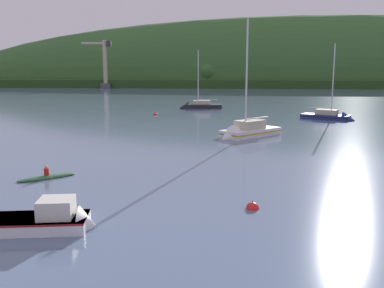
{
  "coord_description": "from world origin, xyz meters",
  "views": [
    {
      "loc": [
        -2.99,
        -5.55,
        7.05
      ],
      "look_at": [
        -5.93,
        25.59,
        1.57
      ],
      "focal_mm": 39.32,
      "sensor_mm": 36.0,
      "label": 1
    }
  ],
  "objects_px": {
    "sailboat_midwater_white": "(198,107)",
    "canoe_with_paddler": "(47,177)",
    "mooring_buoy_foreground": "(252,209)",
    "sailboat_far_left": "(245,134)",
    "mooring_buoy_off_fishing_boat": "(155,115)",
    "fishing_boat_moored": "(46,224)",
    "dockside_crane": "(105,66)",
    "sailboat_near_mooring": "(331,118)"
  },
  "relations": [
    {
      "from": "fishing_boat_moored",
      "to": "mooring_buoy_foreground",
      "type": "bearing_deg",
      "value": 11.79
    },
    {
      "from": "sailboat_midwater_white",
      "to": "dockside_crane",
      "type": "bearing_deg",
      "value": -68.76
    },
    {
      "from": "sailboat_near_mooring",
      "to": "sailboat_midwater_white",
      "type": "bearing_deg",
      "value": 170.82
    },
    {
      "from": "sailboat_near_mooring",
      "to": "mooring_buoy_foreground",
      "type": "distance_m",
      "value": 43.27
    },
    {
      "from": "canoe_with_paddler",
      "to": "sailboat_midwater_white",
      "type": "bearing_deg",
      "value": 42.39
    },
    {
      "from": "fishing_boat_moored",
      "to": "mooring_buoy_foreground",
      "type": "distance_m",
      "value": 10.13
    },
    {
      "from": "fishing_boat_moored",
      "to": "sailboat_near_mooring",
      "type": "bearing_deg",
      "value": 53.22
    },
    {
      "from": "fishing_boat_moored",
      "to": "mooring_buoy_off_fishing_boat",
      "type": "distance_m",
      "value": 49.32
    },
    {
      "from": "dockside_crane",
      "to": "mooring_buoy_foreground",
      "type": "height_order",
      "value": "dockside_crane"
    },
    {
      "from": "sailboat_near_mooring",
      "to": "mooring_buoy_off_fishing_boat",
      "type": "height_order",
      "value": "sailboat_near_mooring"
    },
    {
      "from": "sailboat_near_mooring",
      "to": "mooring_buoy_foreground",
      "type": "xyz_separation_m",
      "value": [
        -13.26,
        -41.19,
        -0.29
      ]
    },
    {
      "from": "sailboat_far_left",
      "to": "mooring_buoy_off_fishing_boat",
      "type": "relative_size",
      "value": 18.48
    },
    {
      "from": "dockside_crane",
      "to": "sailboat_near_mooring",
      "type": "distance_m",
      "value": 123.8
    },
    {
      "from": "canoe_with_paddler",
      "to": "mooring_buoy_foreground",
      "type": "xyz_separation_m",
      "value": [
        13.28,
        -4.93,
        -0.1
      ]
    },
    {
      "from": "mooring_buoy_foreground",
      "to": "sailboat_near_mooring",
      "type": "bearing_deg",
      "value": 72.16
    },
    {
      "from": "fishing_boat_moored",
      "to": "mooring_buoy_off_fishing_boat",
      "type": "relative_size",
      "value": 7.43
    },
    {
      "from": "dockside_crane",
      "to": "sailboat_far_left",
      "type": "bearing_deg",
      "value": 105.06
    },
    {
      "from": "sailboat_far_left",
      "to": "sailboat_near_mooring",
      "type": "bearing_deg",
      "value": -173.21
    },
    {
      "from": "sailboat_midwater_white",
      "to": "mooring_buoy_off_fishing_boat",
      "type": "relative_size",
      "value": 16.01
    },
    {
      "from": "mooring_buoy_foreground",
      "to": "mooring_buoy_off_fishing_boat",
      "type": "distance_m",
      "value": 47.32
    },
    {
      "from": "sailboat_far_left",
      "to": "canoe_with_paddler",
      "type": "height_order",
      "value": "sailboat_far_left"
    },
    {
      "from": "sailboat_near_mooring",
      "to": "sailboat_midwater_white",
      "type": "distance_m",
      "value": 26.49
    },
    {
      "from": "sailboat_far_left",
      "to": "mooring_buoy_foreground",
      "type": "distance_m",
      "value": 24.11
    },
    {
      "from": "sailboat_midwater_white",
      "to": "canoe_with_paddler",
      "type": "distance_m",
      "value": 53.07
    },
    {
      "from": "fishing_boat_moored",
      "to": "dockside_crane",
      "type": "bearing_deg",
      "value": 95.9
    },
    {
      "from": "sailboat_midwater_white",
      "to": "sailboat_far_left",
      "type": "bearing_deg",
      "value": 97.54
    },
    {
      "from": "canoe_with_paddler",
      "to": "mooring_buoy_off_fishing_boat",
      "type": "height_order",
      "value": "canoe_with_paddler"
    },
    {
      "from": "fishing_boat_moored",
      "to": "mooring_buoy_off_fishing_boat",
      "type": "bearing_deg",
      "value": 84.56
    },
    {
      "from": "sailboat_far_left",
      "to": "canoe_with_paddler",
      "type": "distance_m",
      "value": 23.53
    },
    {
      "from": "dockside_crane",
      "to": "mooring_buoy_off_fishing_boat",
      "type": "bearing_deg",
      "value": 102.85
    },
    {
      "from": "mooring_buoy_foreground",
      "to": "sailboat_midwater_white",
      "type": "bearing_deg",
      "value": 97.38
    },
    {
      "from": "dockside_crane",
      "to": "canoe_with_paddler",
      "type": "xyz_separation_m",
      "value": [
        38.84,
        -141.03,
        -8.81
      ]
    },
    {
      "from": "sailboat_far_left",
      "to": "fishing_boat_moored",
      "type": "relative_size",
      "value": 2.49
    },
    {
      "from": "sailboat_far_left",
      "to": "fishing_boat_moored",
      "type": "bearing_deg",
      "value": 24.54
    },
    {
      "from": "sailboat_midwater_white",
      "to": "canoe_with_paddler",
      "type": "relative_size",
      "value": 3.46
    },
    {
      "from": "sailboat_near_mooring",
      "to": "sailboat_far_left",
      "type": "height_order",
      "value": "sailboat_far_left"
    },
    {
      "from": "dockside_crane",
      "to": "mooring_buoy_foreground",
      "type": "xyz_separation_m",
      "value": [
        52.12,
        -145.96,
        -8.9
      ]
    },
    {
      "from": "mooring_buoy_foreground",
      "to": "mooring_buoy_off_fishing_boat",
      "type": "xyz_separation_m",
      "value": [
        -13.34,
        45.4,
        0.0
      ]
    },
    {
      "from": "sailboat_near_mooring",
      "to": "mooring_buoy_foreground",
      "type": "bearing_deg",
      "value": -78.52
    },
    {
      "from": "canoe_with_paddler",
      "to": "fishing_boat_moored",
      "type": "bearing_deg",
      "value": -107.28
    },
    {
      "from": "mooring_buoy_foreground",
      "to": "dockside_crane",
      "type": "bearing_deg",
      "value": 109.65
    },
    {
      "from": "fishing_boat_moored",
      "to": "canoe_with_paddler",
      "type": "distance_m",
      "value": 9.52
    }
  ]
}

